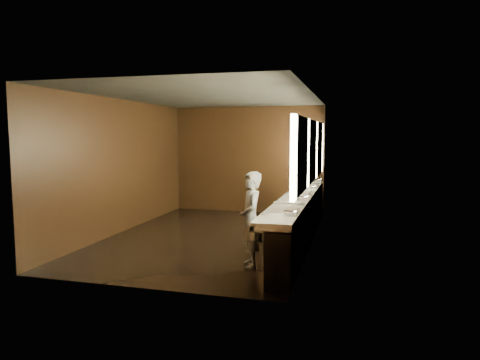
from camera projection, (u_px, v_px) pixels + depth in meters
floor at (212, 237)px, 8.64m from camera, size 6.00×6.00×0.00m
ceiling at (211, 97)px, 8.35m from camera, size 4.00×6.00×0.02m
wall_back at (248, 160)px, 11.37m from camera, size 4.00×0.02×2.80m
wall_front at (137, 185)px, 5.61m from camera, size 4.00×0.02×2.80m
wall_left at (121, 166)px, 9.01m from camera, size 0.02×6.00×2.80m
wall_right at (313, 170)px, 7.97m from camera, size 0.02×6.00×2.80m
sink_counter at (301, 217)px, 8.12m from camera, size 0.55×5.40×1.01m
mirror_band at (312, 151)px, 7.94m from camera, size 0.06×5.03×1.15m
person at (251, 219)px, 6.64m from camera, size 0.53×0.64×1.49m
trash_bin at (274, 249)px, 6.68m from camera, size 0.46×0.46×0.55m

